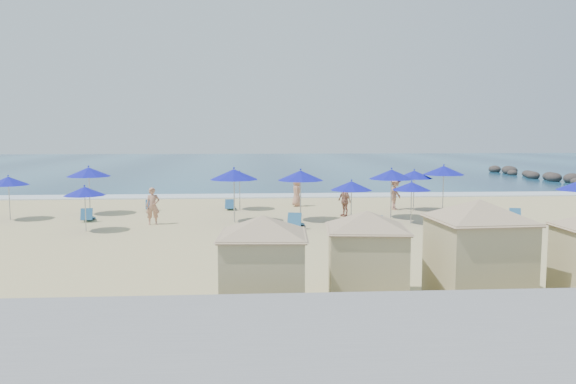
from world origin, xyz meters
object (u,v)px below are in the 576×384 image
object	(u,v)px
umbrella_4	(240,176)
umbrella_3	(234,174)
umbrella_0	(8,181)
umbrella_2	(89,172)
cabana_1	(367,245)
umbrella_1	(85,191)
umbrella_9	(444,170)
umbrella_6	(351,186)
beachgoer_0	(153,206)
beachgoer_3	(297,192)
umbrella_10	(414,175)
cabana_2	(479,238)
rock_jetty	(560,178)
cabana_0	(263,252)
beachgoer_1	(344,201)
umbrella_8	(412,186)
umbrella_5	(301,176)
beachgoer_2	(395,194)
umbrella_7	(392,174)
trash_bin	(453,238)

from	to	relation	value
umbrella_4	umbrella_3	bearing A→B (deg)	-92.22
umbrella_0	umbrella_2	bearing A→B (deg)	27.00
cabana_1	umbrella_3	size ratio (longest dim) A/B	1.53
umbrella_1	umbrella_9	world-z (taller)	umbrella_9
umbrella_6	beachgoer_0	world-z (taller)	umbrella_6
umbrella_4	beachgoer_3	size ratio (longest dim) A/B	1.32
cabana_1	umbrella_9	distance (m)	18.41
umbrella_6	umbrella_10	size ratio (longest dim) A/B	0.95
umbrella_4	umbrella_10	size ratio (longest dim) A/B	0.95
umbrella_4	cabana_2	bearing A→B (deg)	-70.36
rock_jetty	beachgoer_3	distance (m)	28.78
cabana_0	umbrella_3	bearing A→B (deg)	94.48
umbrella_10	beachgoer_1	distance (m)	4.86
umbrella_2	umbrella_9	xyz separation A→B (m)	(19.47, 0.08, -0.00)
cabana_0	umbrella_0	xyz separation A→B (m)	(-12.44, 15.70, 0.45)
umbrella_10	beachgoer_0	distance (m)	14.49
beachgoer_0	beachgoer_1	bearing A→B (deg)	2.06
umbrella_6	beachgoer_1	distance (m)	3.62
umbrella_0	cabana_0	bearing A→B (deg)	-51.60
umbrella_8	cabana_1	bearing A→B (deg)	-111.03
cabana_0	umbrella_4	distance (m)	18.82
cabana_2	beachgoer_0	bearing A→B (deg)	128.73
umbrella_5	beachgoer_3	distance (m)	5.83
umbrella_6	beachgoer_1	xyz separation A→B (m)	(0.26, 3.43, -1.12)
umbrella_5	beachgoer_2	distance (m)	7.08
umbrella_9	umbrella_2	bearing A→B (deg)	-179.75
cabana_0	umbrella_1	size ratio (longest dim) A/B	2.04
beachgoer_0	beachgoer_2	size ratio (longest dim) A/B	0.97
beachgoer_0	beachgoer_2	world-z (taller)	beachgoer_2
umbrella_6	umbrella_9	distance (m)	8.03
umbrella_7	beachgoer_2	size ratio (longest dim) A/B	1.42
rock_jetty	umbrella_4	distance (m)	32.34
rock_jetty	umbrella_0	size ratio (longest dim) A/B	11.70
cabana_1	umbrella_1	size ratio (longest dim) A/B	2.00
beachgoer_0	rock_jetty	bearing A→B (deg)	23.22
cabana_2	cabana_1	bearing A→B (deg)	175.10
umbrella_6	umbrella_10	world-z (taller)	umbrella_10
umbrella_8	cabana_2	bearing A→B (deg)	-98.49
umbrella_1	trash_bin	bearing A→B (deg)	-17.25
rock_jetty	beachgoer_1	size ratio (longest dim) A/B	16.33
rock_jetty	umbrella_3	world-z (taller)	umbrella_3
umbrella_5	umbrella_10	size ratio (longest dim) A/B	1.12
umbrella_8	umbrella_3	bearing A→B (deg)	172.89
trash_bin	beachgoer_0	distance (m)	13.92
umbrella_1	umbrella_10	distance (m)	17.50
umbrella_5	beachgoer_3	xyz separation A→B (m)	(0.27, 5.65, -1.42)
umbrella_8	beachgoer_1	world-z (taller)	umbrella_8
cabana_0	umbrella_7	world-z (taller)	cabana_0
umbrella_1	beachgoer_2	world-z (taller)	umbrella_1
umbrella_4	beachgoer_0	distance (m)	6.54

